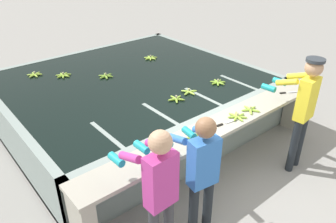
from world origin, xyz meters
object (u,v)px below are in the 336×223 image
Objects in this scene: knife_0 at (287,92)px; banana_bunch_floating_1 at (151,58)px; banana_bunch_floating_6 at (218,82)px; worker_0 at (159,188)px; banana_bunch_ledge_1 at (250,110)px; banana_bunch_ledge_2 at (195,137)px; banana_bunch_floating_3 at (176,99)px; knife_1 at (224,124)px; worker_2 at (303,104)px; banana_bunch_floating_2 at (189,92)px; worker_1 at (201,169)px; banana_bunch_ledge_0 at (237,116)px; banana_bunch_floating_0 at (35,75)px; banana_bunch_floating_5 at (63,75)px; banana_bunch_floating_4 at (106,76)px.

banana_bunch_floating_1 is at bearing 104.48° from knife_0.
knife_0 is (0.56, -0.98, -0.01)m from banana_bunch_floating_6.
worker_0 is 2.92m from banana_bunch_floating_6.
banana_bunch_ledge_1 is 0.99× the size of banana_bunch_ledge_2.
banana_bunch_floating_3 reaches higher than knife_1.
banana_bunch_ledge_1 and banana_bunch_ledge_2 have the same top height.
banana_bunch_floating_2 is (-0.69, 1.57, -0.17)m from worker_2.
banana_bunch_ledge_2 is at bearing 179.90° from knife_0.
banana_bunch_floating_3 is at bearing 57.31° from worker_1.
banana_bunch_ledge_0 is 0.30m from banana_bunch_ledge_1.
worker_0 reaches higher than banana_bunch_floating_2.
worker_2 reaches higher than knife_0.
worker_0 is 2.42m from banana_bunch_floating_2.
banana_bunch_floating_1 is 1.94m from banana_bunch_floating_3.
banana_bunch_floating_6 is (2.29, -2.37, -0.00)m from banana_bunch_floating_0.
banana_bunch_floating_1 is at bearing 63.50° from banana_bunch_ledge_2.
worker_2 is 0.72m from banana_bunch_ledge_1.
banana_bunch_floating_0 is 3.30m from banana_bunch_floating_6.
worker_0 is 6.00× the size of banana_bunch_floating_3.
banana_bunch_floating_5 is at bearing 80.51° from worker_0.
worker_1 is at bearing -167.55° from knife_0.
banana_bunch_floating_0 is 0.87× the size of knife_0.
worker_0 reaches higher than worker_1.
banana_bunch_floating_0 is at bearing 125.47° from banana_bunch_floating_2.
banana_bunch_floating_3 is (0.97, 1.51, -0.06)m from worker_1.
banana_bunch_floating_4 is (-0.70, 1.44, -0.00)m from banana_bunch_floating_2.
banana_bunch_floating_1 reaches higher than knife_1.
knife_0 is (2.47, -2.98, -0.01)m from banana_bunch_floating_5.
banana_bunch_floating_1 is at bearing 61.14° from worker_1.
worker_1 is 3.08m from banana_bunch_floating_4.
banana_bunch_floating_6 is 1.78m from banana_bunch_ledge_2.
banana_bunch_ledge_2 reaches higher than banana_bunch_floating_1.
worker_2 is 1.73m from banana_bunch_floating_2.
banana_bunch_floating_5 is at bearing 114.91° from banana_bunch_floating_3.
banana_bunch_floating_5 is (-0.94, 2.02, -0.00)m from banana_bunch_floating_3.
banana_bunch_ledge_0 is (0.29, -0.97, 0.00)m from banana_bunch_floating_3.
worker_0 is 5.92× the size of banana_bunch_floating_0.
worker_0 is 2.55m from worker_2.
banana_bunch_ledge_1 is at bearing -58.27° from banana_bunch_floating_3.
worker_0 is at bearing -170.14° from knife_0.
worker_0 is 6.04× the size of banana_bunch_ledge_1.
banana_bunch_ledge_0 reaches higher than knife_1.
banana_bunch_ledge_2 is (-0.15, -2.46, 0.00)m from banana_bunch_floating_4.
banana_bunch_floating_5 is 3.23m from banana_bunch_ledge_0.
banana_bunch_floating_0 is 4.40m from knife_0.
worker_1 is 0.92× the size of worker_2.
banana_bunch_floating_1 is at bearing 64.69° from banana_bunch_floating_3.
banana_bunch_floating_4 is (1.16, 2.99, -0.10)m from worker_0.
knife_0 is at bearing -75.52° from banana_bunch_floating_1.
banana_bunch_floating_1 is 2.80m from knife_0.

